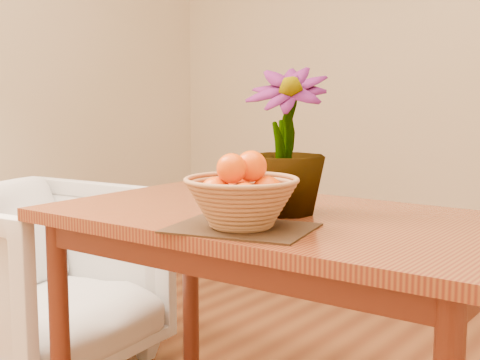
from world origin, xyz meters
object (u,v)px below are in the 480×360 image
Objects in this scene: wicker_basket at (241,204)px; potted_plant at (285,141)px; table at (279,243)px; armchair at (37,271)px.

wicker_basket is 0.70× the size of potted_plant.
armchair is (-1.11, -0.04, -0.26)m from table.
potted_plant is (-0.03, 0.25, 0.15)m from wicker_basket.
armchair is (-1.12, -0.04, -0.56)m from potted_plant.
wicker_basket is 0.30m from potted_plant.
wicker_basket reaches higher than armchair.
table is at bearing -93.12° from armchair.
potted_plant reaches higher than wicker_basket.
potted_plant is 0.52× the size of armchair.
wicker_basket is at bearing -105.46° from armchair.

